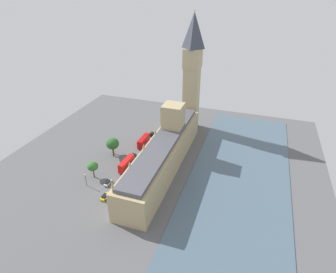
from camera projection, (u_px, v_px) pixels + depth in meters
ground_plane at (160, 166)px, 127.11m from camera, size 144.75×144.75×0.00m
river_thames at (238, 182)px, 117.15m from camera, size 41.18×130.27×0.25m
parliament_building at (165, 151)px, 124.27m from camera, size 13.79×74.75×25.25m
clock_tower at (192, 72)px, 145.75m from camera, size 8.83×8.83×62.30m
car_black_far_end at (152, 134)px, 152.22m from camera, size 1.86×4.26×1.74m
double_decker_bus_trailing at (144, 141)px, 141.96m from camera, size 2.76×10.53×4.75m
car_dark_green_opposite_hall at (133, 156)px, 132.91m from camera, size 2.30×4.79×1.74m
double_decker_bus_midblock at (126, 164)px, 124.29m from camera, size 3.19×10.64×4.75m
car_silver_near_tower at (108, 183)px, 115.42m from camera, size 1.90×4.36×1.74m
car_yellow_cab_by_river_gate at (105, 197)px, 107.94m from camera, size 2.23×4.47×1.74m
pedestrian_corner at (131, 178)px, 118.51m from camera, size 0.60×0.64×1.51m
pedestrian_leading at (167, 130)px, 156.32m from camera, size 0.68×0.64×1.61m
plane_tree_under_trees at (113, 143)px, 133.49m from camera, size 5.12×5.12×8.07m
plane_tree_kerbside at (93, 166)px, 117.36m from camera, size 4.60×4.60×7.66m
plane_tree_slot_10 at (113, 144)px, 131.30m from camera, size 6.13×6.13×9.52m
street_lamp_slot_11 at (85, 178)px, 112.98m from camera, size 0.56×0.56×5.96m
street_lamp_slot_12 at (112, 149)px, 132.25m from camera, size 0.56×0.56×6.09m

